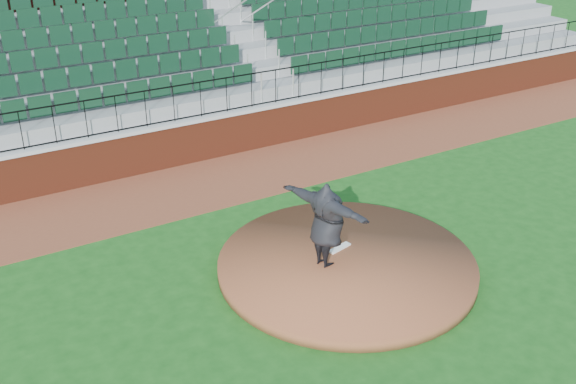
% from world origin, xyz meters
% --- Properties ---
extents(ground, '(90.00, 90.00, 0.00)m').
position_xyz_m(ground, '(0.00, 0.00, 0.00)').
color(ground, '#164F16').
rests_on(ground, ground).
extents(warning_track, '(34.00, 3.20, 0.01)m').
position_xyz_m(warning_track, '(0.00, 5.40, 0.01)').
color(warning_track, brown).
rests_on(warning_track, ground).
extents(field_wall, '(34.00, 0.35, 1.20)m').
position_xyz_m(field_wall, '(0.00, 7.00, 0.60)').
color(field_wall, maroon).
rests_on(field_wall, ground).
extents(wall_cap, '(34.00, 0.45, 0.10)m').
position_xyz_m(wall_cap, '(0.00, 7.00, 1.25)').
color(wall_cap, '#B7B7B7').
rests_on(wall_cap, field_wall).
extents(wall_railing, '(34.00, 0.05, 1.00)m').
position_xyz_m(wall_railing, '(0.00, 7.00, 1.80)').
color(wall_railing, black).
rests_on(wall_railing, wall_cap).
extents(seating_stands, '(34.00, 5.10, 4.60)m').
position_xyz_m(seating_stands, '(0.00, 9.72, 2.30)').
color(seating_stands, gray).
rests_on(seating_stands, ground).
extents(concourse_wall, '(34.00, 0.50, 5.50)m').
position_xyz_m(concourse_wall, '(0.00, 12.52, 2.75)').
color(concourse_wall, maroon).
rests_on(concourse_wall, ground).
extents(pitchers_mound, '(5.45, 5.45, 0.25)m').
position_xyz_m(pitchers_mound, '(0.50, -0.09, 0.12)').
color(pitchers_mound, brown).
rests_on(pitchers_mound, ground).
extents(pitching_rubber, '(0.60, 0.28, 0.04)m').
position_xyz_m(pitching_rubber, '(0.63, 0.37, 0.27)').
color(pitching_rubber, white).
rests_on(pitching_rubber, pitchers_mound).
extents(pitcher, '(1.13, 2.37, 1.87)m').
position_xyz_m(pitcher, '(0.02, 0.01, 1.18)').
color(pitcher, black).
rests_on(pitcher, pitchers_mound).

